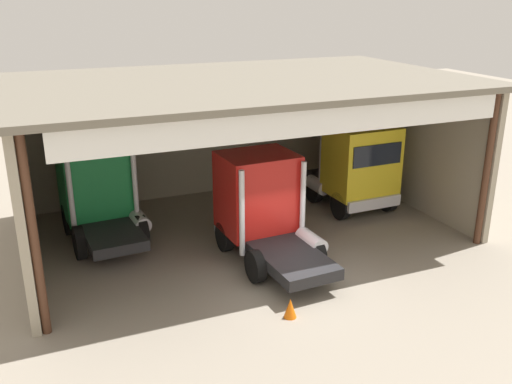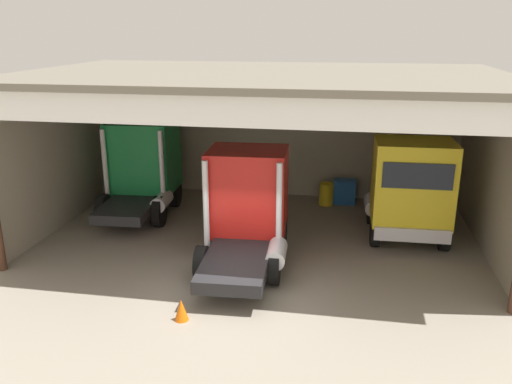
# 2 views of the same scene
# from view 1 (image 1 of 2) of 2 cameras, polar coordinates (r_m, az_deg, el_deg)

# --- Properties ---
(ground_plane) EXTENTS (80.00, 80.00, 0.00)m
(ground_plane) POSITION_cam_1_polar(r_m,az_deg,el_deg) (17.57, 4.14, -9.16)
(ground_plane) COLOR gray
(ground_plane) RESTS_ON ground
(workshop_shed) EXTENTS (15.61, 9.88, 5.66)m
(workshop_shed) POSITION_cam_1_polar(r_m,az_deg,el_deg) (21.03, -2.49, 7.10)
(workshop_shed) COLOR #9E937F
(workshop_shed) RESTS_ON ground
(truck_green_right_bay) EXTENTS (2.77, 4.88, 3.59)m
(truck_green_right_bay) POSITION_cam_1_polar(r_m,az_deg,el_deg) (20.80, -15.66, 0.45)
(truck_green_right_bay) COLOR #197F3D
(truck_green_right_bay) RESTS_ON ground
(truck_red_yard_outside) EXTENTS (2.74, 5.21, 3.44)m
(truck_red_yard_outside) POSITION_cam_1_polar(r_m,az_deg,el_deg) (18.70, 0.71, -1.37)
(truck_red_yard_outside) COLOR red
(truck_red_yard_outside) RESTS_ON ground
(truck_yellow_center_left_bay) EXTENTS (2.73, 4.46, 3.54)m
(truck_yellow_center_left_bay) POSITION_cam_1_polar(r_m,az_deg,el_deg) (22.97, 10.13, 2.54)
(truck_yellow_center_left_bay) COLOR yellow
(truck_yellow_center_left_bay) RESTS_ON ground
(oil_drum) EXTENTS (0.58, 0.58, 0.92)m
(oil_drum) POSITION_cam_1_polar(r_m,az_deg,el_deg) (24.89, 0.21, 0.86)
(oil_drum) COLOR gold
(oil_drum) RESTS_ON ground
(tool_cart) EXTENTS (0.90, 0.60, 1.00)m
(tool_cart) POSITION_cam_1_polar(r_m,az_deg,el_deg) (25.45, 1.44, 1.38)
(tool_cart) COLOR #1E59A5
(tool_cart) RESTS_ON ground
(traffic_cone) EXTENTS (0.36, 0.36, 0.56)m
(traffic_cone) POSITION_cam_1_polar(r_m,az_deg,el_deg) (15.73, 3.50, -11.67)
(traffic_cone) COLOR orange
(traffic_cone) RESTS_ON ground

